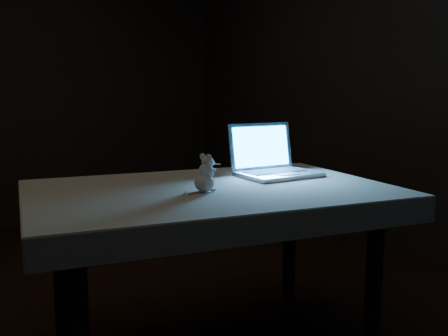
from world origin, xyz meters
TOP-DOWN VIEW (x-y plane):
  - right_wall at (2.25, 0.00)m, footprint 0.04×5.00m
  - table at (0.30, -0.26)m, footprint 1.61×1.25m
  - tablecloth at (0.37, -0.23)m, footprint 1.56×1.07m
  - laptop at (0.74, -0.23)m, footprint 0.41×0.37m
  - plush_mouse at (0.22, -0.33)m, footprint 0.14×0.14m

SIDE VIEW (x-z plane):
  - table at x=0.30m, z-range 0.00..0.76m
  - tablecloth at x=0.37m, z-range 0.66..0.77m
  - plush_mouse at x=0.22m, z-range 0.77..0.92m
  - laptop at x=0.74m, z-range 0.77..1.02m
  - right_wall at x=2.25m, z-range 0.00..2.60m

